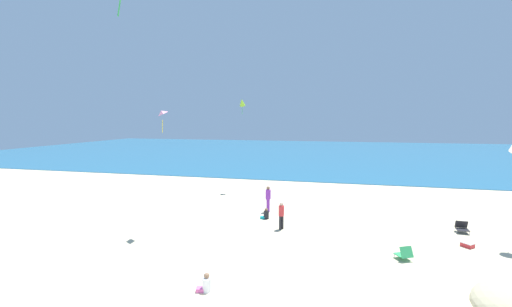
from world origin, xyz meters
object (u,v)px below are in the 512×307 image
Objects in this scene: cooler_box at (467,245)px; kite_lime at (242,102)px; person_0 at (281,214)px; beach_chair_mid_beach at (404,253)px; person_2 at (268,197)px; person_3 at (206,285)px; person_4 at (266,215)px; kite_pink at (161,113)px; beach_chair_near_camera at (462,227)px.

cooler_box is 0.47× the size of kite_lime.
kite_lime is (-4.94, 9.40, 6.55)m from person_0.
person_2 reaches higher than beach_chair_mid_beach.
person_0 reaches higher than cooler_box.
person_3 reaches higher than beach_chair_mid_beach.
cooler_box is at bearing 160.92° from person_4.
person_2 is 1.36× the size of kite_pink.
person_4 reaches higher than beach_chair_near_camera.
person_2 is (-1.41, 3.24, 0.10)m from person_0.
person_4 is (0.22, 8.96, -0.00)m from person_3.
kite_pink reaches higher than person_2.
beach_chair_mid_beach reaches higher than cooler_box.
kite_pink reaches higher than person_4.
cooler_box is at bearing -7.71° from beach_chair_near_camera.
person_2 reaches higher than beach_chair_near_camera.
person_2 is at bearing -29.79° from person_0.
kite_pink is (-4.70, -5.00, 5.39)m from person_2.
person_4 is at bearing 35.30° from kite_pink.
beach_chair_mid_beach is at bearing -163.93° from person_3.
person_3 is at bearing -46.33° from beach_chair_near_camera.
kite_lime is at bearing -93.91° from person_3.
person_3 is at bearing -123.04° from person_2.
beach_chair_near_camera is 10.71m from person_4.
beach_chair_near_camera is 1.02× the size of person_3.
kite_pink is 0.92× the size of kite_lime.
beach_chair_near_camera is 1.04× the size of person_4.
person_2 is at bearing -60.25° from kite_lime.
beach_chair_near_camera is at bearing 78.20° from cooler_box.
person_2 is at bearing 160.51° from cooler_box.
beach_chair_mid_beach is 8.34m from person_4.
cooler_box is at bearing -35.25° from kite_lime.
person_0 is 2.25× the size of person_3.
beach_chair_near_camera is at bearing -132.79° from person_0.
beach_chair_near_camera is 0.51× the size of kite_lime.
person_0 is 0.90× the size of person_2.
kite_lime is at bearing -25.68° from person_0.
beach_chair_mid_beach is 1.23× the size of person_3.
person_0 is at bearing 118.95° from person_4.
person_2 reaches higher than person_4.
beach_chair_mid_beach is 0.55× the size of person_0.
person_2 reaches higher than cooler_box.
beach_chair_mid_beach is 1.25× the size of person_4.
beach_chair_near_camera is 11.00m from person_2.
person_4 is 0.54× the size of kite_pink.
person_3 is (-1.46, -7.26, -0.63)m from person_0.
beach_chair_mid_beach is at bearing -168.82° from person_0.
person_0 is (-9.01, 0.45, 0.76)m from cooler_box.
beach_chair_near_camera is at bearing -156.12° from person_3.
beach_chair_mid_beach is 5.83m from beach_chair_near_camera.
person_0 is 2.28× the size of person_4.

